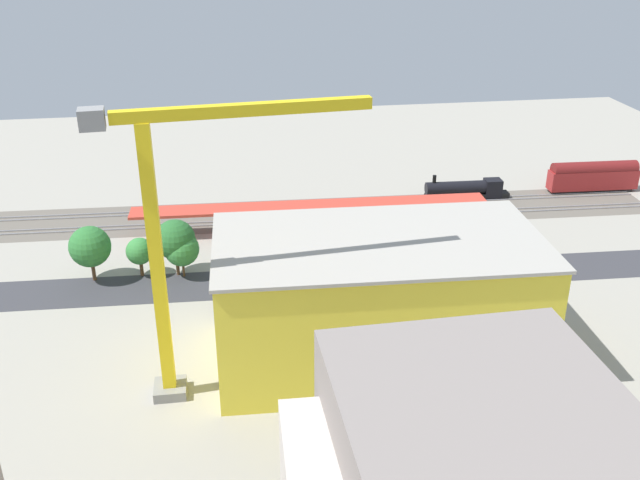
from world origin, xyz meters
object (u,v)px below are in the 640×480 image
at_px(parked_car_4, 265,291).
at_px(traffic_light, 442,232).
at_px(street_tree_3, 297,231).
at_px(parked_car_1, 422,279).
at_px(street_tree_1, 182,249).
at_px(street_tree_2, 175,240).
at_px(parked_car_2, 370,283).
at_px(tower_crane, 179,230).
at_px(locomotive, 468,190).
at_px(street_tree_0, 140,251).
at_px(construction_building, 377,301).
at_px(box_truck_0, 395,283).
at_px(passenger_coach, 593,176).
at_px(street_tree_4, 90,247).
at_px(parked_car_3, 320,289).
at_px(platform_canopy_near, 311,206).
at_px(parked_car_0, 469,275).

height_order(parked_car_4, traffic_light, traffic_light).
bearing_deg(street_tree_3, parked_car_1, 154.74).
xyz_separation_m(street_tree_1, street_tree_2, (0.86, -0.64, 1.29)).
relative_size(parked_car_2, tower_crane, 0.15).
xyz_separation_m(parked_car_4, street_tree_3, (-5.63, -8.50, 5.25)).
relative_size(tower_crane, street_tree_3, 3.60).
bearing_deg(parked_car_2, parked_car_4, 0.15).
xyz_separation_m(locomotive, street_tree_0, (58.99, 23.15, 2.27)).
relative_size(construction_building, box_truck_0, 3.75).
height_order(street_tree_0, street_tree_1, street_tree_1).
distance_m(tower_crane, street_tree_1, 32.64).
distance_m(parked_car_1, box_truck_0, 5.44).
bearing_deg(tower_crane, parked_car_4, -115.37).
distance_m(passenger_coach, parked_car_2, 60.43).
bearing_deg(parked_car_4, box_truck_0, 173.38).
relative_size(box_truck_0, street_tree_4, 1.17).
bearing_deg(street_tree_3, tower_crane, 62.13).
bearing_deg(street_tree_4, parked_car_3, 164.56).
xyz_separation_m(platform_canopy_near, street_tree_2, (22.12, 13.44, 1.40)).
bearing_deg(passenger_coach, traffic_light, 32.44).
height_order(parked_car_1, parked_car_4, parked_car_1).
relative_size(parked_car_1, street_tree_3, 0.47).
relative_size(parked_car_2, street_tree_2, 0.55).
bearing_deg(passenger_coach, parked_car_3, 29.11).
relative_size(parked_car_0, tower_crane, 0.13).
distance_m(street_tree_2, traffic_light, 40.77).
bearing_deg(street_tree_4, street_tree_2, 179.67).
bearing_deg(street_tree_1, street_tree_2, -36.66).
height_order(parked_car_1, street_tree_2, street_tree_2).
relative_size(parked_car_4, street_tree_0, 0.74).
distance_m(platform_canopy_near, traffic_light, 23.26).
height_order(platform_canopy_near, box_truck_0, platform_canopy_near).
bearing_deg(parked_car_1, traffic_light, -123.62).
xyz_separation_m(parked_car_2, street_tree_3, (9.61, -8.46, 5.27)).
xyz_separation_m(parked_car_4, street_tree_4, (24.69, -8.59, 4.68)).
bearing_deg(parked_car_4, street_tree_3, -123.51).
xyz_separation_m(construction_building, street_tree_3, (6.56, -25.41, -1.63)).
distance_m(platform_canopy_near, passenger_coach, 57.61).
bearing_deg(street_tree_1, box_truck_0, 161.50).
bearing_deg(street_tree_1, tower_crane, 93.51).
distance_m(parked_car_0, street_tree_3, 26.52).
bearing_deg(parked_car_3, parked_car_0, -177.56).
bearing_deg(parked_car_3, street_tree_4, -15.44).
bearing_deg(tower_crane, street_tree_2, -84.90).
distance_m(locomotive, passenger_coach, 25.21).
height_order(platform_canopy_near, locomotive, locomotive).
distance_m(parked_car_2, street_tree_2, 29.40).
bearing_deg(street_tree_0, street_tree_4, 3.97).
height_order(passenger_coach, box_truck_0, passenger_coach).
xyz_separation_m(tower_crane, street_tree_0, (7.98, -29.82, -16.06)).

